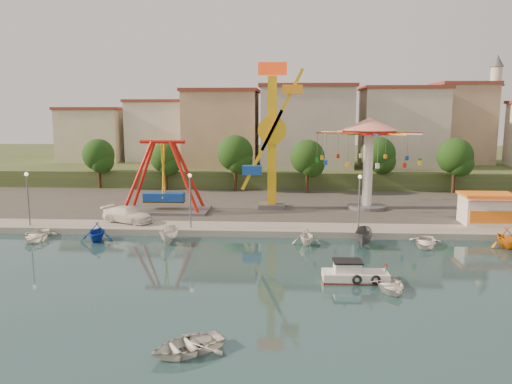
# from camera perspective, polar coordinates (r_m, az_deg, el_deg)

# --- Properties ---
(ground) EXTENTS (200.00, 200.00, 0.00)m
(ground) POSITION_cam_1_polar(r_m,az_deg,el_deg) (35.47, 1.48, -10.08)
(ground) COLOR #15353C
(ground) RESTS_ON ground
(quay_deck) EXTENTS (200.00, 100.00, 0.60)m
(quay_deck) POSITION_cam_1_polar(r_m,az_deg,el_deg) (96.14, 2.79, 2.40)
(quay_deck) COLOR #9E998E
(quay_deck) RESTS_ON ground
(asphalt_pad) EXTENTS (90.00, 28.00, 0.01)m
(asphalt_pad) POSITION_cam_1_polar(r_m,az_deg,el_deg) (64.43, 2.43, -0.71)
(asphalt_pad) COLOR #4C4944
(asphalt_pad) RESTS_ON quay_deck
(hill_terrace) EXTENTS (200.00, 60.00, 3.00)m
(hill_terrace) POSITION_cam_1_polar(r_m,az_deg,el_deg) (100.98, 2.83, 3.41)
(hill_terrace) COLOR #384C26
(hill_terrace) RESTS_ON ground
(pirate_ship_ride) EXTENTS (10.00, 5.00, 8.00)m
(pirate_ship_ride) POSITION_cam_1_polar(r_m,az_deg,el_deg) (56.32, -10.52, 1.60)
(pirate_ship_ride) COLOR #59595E
(pirate_ship_ride) RESTS_ON quay_deck
(kamikaze_tower) EXTENTS (5.11, 3.10, 16.50)m
(kamikaze_tower) POSITION_cam_1_polar(r_m,az_deg,el_deg) (56.90, 2.09, 6.03)
(kamikaze_tower) COLOR #59595E
(kamikaze_tower) RESTS_ON quay_deck
(wave_swinger) EXTENTS (11.60, 11.60, 10.40)m
(wave_swinger) POSITION_cam_1_polar(r_m,az_deg,el_deg) (58.06, 12.77, 5.52)
(wave_swinger) COLOR #59595E
(wave_swinger) RESTS_ON quay_deck
(booth_left) EXTENTS (5.40, 3.78, 3.08)m
(booth_left) POSITION_cam_1_polar(r_m,az_deg,el_deg) (54.67, 24.99, -1.72)
(booth_left) COLOR white
(booth_left) RESTS_ON quay_deck
(lamp_post_0) EXTENTS (0.14, 0.14, 5.00)m
(lamp_post_0) POSITION_cam_1_polar(r_m,az_deg,el_deg) (53.52, -24.58, -0.89)
(lamp_post_0) COLOR #59595E
(lamp_post_0) RESTS_ON quay_deck
(lamp_post_1) EXTENTS (0.14, 0.14, 5.00)m
(lamp_post_1) POSITION_cam_1_polar(r_m,az_deg,el_deg) (48.12, -7.51, -1.18)
(lamp_post_1) COLOR #59595E
(lamp_post_1) RESTS_ON quay_deck
(lamp_post_2) EXTENTS (0.14, 0.14, 5.00)m
(lamp_post_2) POSITION_cam_1_polar(r_m,az_deg,el_deg) (47.75, 11.70, -1.37)
(lamp_post_2) COLOR #59595E
(lamp_post_2) RESTS_ON quay_deck
(tree_0) EXTENTS (4.60, 4.60, 7.19)m
(tree_0) POSITION_cam_1_polar(r_m,az_deg,el_deg) (75.73, -17.57, 4.07)
(tree_0) COLOR #382314
(tree_0) RESTS_ON quay_deck
(tree_1) EXTENTS (4.35, 4.35, 6.80)m
(tree_1) POSITION_cam_1_polar(r_m,az_deg,el_deg) (72.07, -10.31, 3.89)
(tree_1) COLOR #382314
(tree_1) RESTS_ON quay_deck
(tree_2) EXTENTS (5.02, 5.02, 7.85)m
(tree_2) POSITION_cam_1_polar(r_m,az_deg,el_deg) (69.87, -2.39, 4.46)
(tree_2) COLOR #382314
(tree_2) RESTS_ON quay_deck
(tree_3) EXTENTS (4.68, 4.68, 7.32)m
(tree_3) POSITION_cam_1_polar(r_m,az_deg,el_deg) (68.16, 5.90, 3.99)
(tree_3) COLOR #382314
(tree_3) RESTS_ON quay_deck
(tree_4) EXTENTS (4.86, 4.86, 7.60)m
(tree_4) POSITION_cam_1_polar(r_m,az_deg,el_deg) (72.22, 13.77, 4.22)
(tree_4) COLOR #382314
(tree_4) RESTS_ON quay_deck
(tree_5) EXTENTS (4.83, 4.83, 7.54)m
(tree_5) POSITION_cam_1_polar(r_m,az_deg,el_deg) (72.93, 21.80, 3.84)
(tree_5) COLOR #382314
(tree_5) RESTS_ON quay_deck
(building_0) EXTENTS (9.26, 9.53, 11.87)m
(building_0) POSITION_cam_1_polar(r_m,az_deg,el_deg) (86.73, -20.11, 6.83)
(building_0) COLOR beige
(building_0) RESTS_ON hill_terrace
(building_1) EXTENTS (12.33, 9.01, 8.63)m
(building_1) POSITION_cam_1_polar(r_m,az_deg,el_deg) (87.87, -11.40, 6.18)
(building_1) COLOR silver
(building_1) RESTS_ON hill_terrace
(building_2) EXTENTS (11.95, 9.28, 11.23)m
(building_2) POSITION_cam_1_polar(r_m,az_deg,el_deg) (85.98, -2.76, 7.15)
(building_2) COLOR tan
(building_2) RESTS_ON hill_terrace
(building_3) EXTENTS (12.59, 10.50, 9.20)m
(building_3) POSITION_cam_1_polar(r_m,az_deg,el_deg) (82.48, 6.63, 6.31)
(building_3) COLOR beige
(building_3) RESTS_ON hill_terrace
(building_4) EXTENTS (10.75, 9.23, 9.24)m
(building_4) POSITION_cam_1_polar(r_m,az_deg,el_deg) (87.61, 15.39, 6.22)
(building_4) COLOR beige
(building_4) RESTS_ON hill_terrace
(building_5) EXTENTS (12.77, 10.96, 11.21)m
(building_5) POSITION_cam_1_polar(r_m,az_deg,el_deg) (89.47, 24.08, 6.44)
(building_5) COLOR tan
(building_5) RESTS_ON hill_terrace
(minaret) EXTENTS (2.80, 2.80, 18.00)m
(minaret) POSITION_cam_1_polar(r_m,az_deg,el_deg) (94.15, 25.55, 8.85)
(minaret) COLOR silver
(minaret) RESTS_ON hill_terrace
(cabin_motorboat) EXTENTS (4.58, 1.93, 1.60)m
(cabin_motorboat) POSITION_cam_1_polar(r_m,az_deg,el_deg) (35.88, 11.08, -9.31)
(cabin_motorboat) COLOR white
(cabin_motorboat) RESTS_ON ground
(rowboat_a) EXTENTS (2.85, 3.74, 0.72)m
(rowboat_a) POSITION_cam_1_polar(r_m,az_deg,el_deg) (34.71, 15.01, -10.21)
(rowboat_a) COLOR white
(rowboat_a) RESTS_ON ground
(rowboat_b) EXTENTS (4.68, 4.44, 0.79)m
(rowboat_b) POSITION_cam_1_polar(r_m,az_deg,el_deg) (25.78, -7.92, -16.95)
(rowboat_b) COLOR silver
(rowboat_b) RESTS_ON ground
(van) EXTENTS (5.84, 4.09, 1.57)m
(van) POSITION_cam_1_polar(r_m,az_deg,el_deg) (52.09, -14.46, -2.52)
(van) COLOR white
(van) RESTS_ON quay_deck
(moored_boat_0) EXTENTS (3.68, 4.67, 0.88)m
(moored_boat_0) POSITION_cam_1_polar(r_m,az_deg,el_deg) (50.25, -23.88, -4.56)
(moored_boat_0) COLOR white
(moored_boat_0) RESTS_ON ground
(moored_boat_1) EXTENTS (3.38, 3.75, 1.74)m
(moored_boat_1) POSITION_cam_1_polar(r_m,az_deg,el_deg) (47.79, -17.74, -4.35)
(moored_boat_1) COLOR #1338AD
(moored_boat_1) RESTS_ON ground
(moored_boat_2) EXTENTS (1.48, 3.58, 1.36)m
(moored_boat_2) POSITION_cam_1_polar(r_m,az_deg,el_deg) (45.86, -9.89, -4.85)
(moored_boat_2) COLOR silver
(moored_boat_2) RESTS_ON ground
(moored_boat_4) EXTENTS (2.61, 3.01, 1.56)m
(moored_boat_4) POSITION_cam_1_polar(r_m,az_deg,el_deg) (44.66, 5.78, -5.01)
(moored_boat_4) COLOR white
(moored_boat_4) RESTS_ON ground
(moored_boat_5) EXTENTS (2.23, 4.13, 1.51)m
(moored_boat_5) POSITION_cam_1_polar(r_m,az_deg,el_deg) (45.16, 12.22, -5.04)
(moored_boat_5) COLOR #505055
(moored_boat_5) RESTS_ON ground
(moored_boat_6) EXTENTS (3.83, 4.58, 0.82)m
(moored_boat_6) POSITION_cam_1_polar(r_m,az_deg,el_deg) (46.36, 18.77, -5.41)
(moored_boat_6) COLOR white
(moored_boat_6) RESTS_ON ground
(moored_boat_7) EXTENTS (3.23, 3.63, 1.75)m
(moored_boat_7) POSITION_cam_1_polar(r_m,az_deg,el_deg) (48.56, 26.77, -4.70)
(moored_boat_7) COLOR orange
(moored_boat_7) RESTS_ON ground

